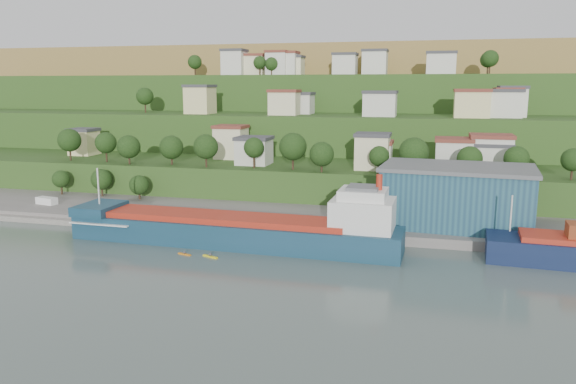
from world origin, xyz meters
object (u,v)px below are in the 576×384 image
(cargo_ship_near, at_px, (243,232))
(kayak_orange, at_px, (185,254))
(caravan, at_px, (47,202))
(warehouse, at_px, (456,196))

(cargo_ship_near, relative_size, kayak_orange, 23.34)
(caravan, bearing_deg, cargo_ship_near, -4.35)
(cargo_ship_near, height_order, warehouse, cargo_ship_near)
(kayak_orange, bearing_deg, warehouse, 45.65)
(warehouse, relative_size, caravan, 5.96)
(cargo_ship_near, bearing_deg, warehouse, 26.48)
(cargo_ship_near, bearing_deg, kayak_orange, -132.39)
(warehouse, distance_m, kayak_orange, 57.72)
(caravan, xyz_separation_m, kayak_orange, (48.85, -24.96, -2.26))
(warehouse, height_order, kayak_orange, warehouse)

